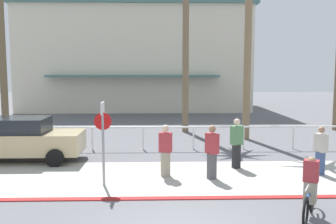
% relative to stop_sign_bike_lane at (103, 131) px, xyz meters
% --- Properties ---
extents(ground_plane, '(80.00, 80.00, 0.00)m').
position_rel_stop_sign_bike_lane_xyz_m(ground_plane, '(2.11, 6.60, -1.68)').
color(ground_plane, '#5B5B60').
extents(sidewalk_strip, '(44.00, 4.00, 0.02)m').
position_rel_stop_sign_bike_lane_xyz_m(sidewalk_strip, '(2.11, 0.80, -1.67)').
color(sidewalk_strip, '#ADAAA0').
rests_on(sidewalk_strip, ground).
extents(curb_paint, '(44.00, 0.24, 0.03)m').
position_rel_stop_sign_bike_lane_xyz_m(curb_paint, '(2.11, -1.20, -1.66)').
color(curb_paint, maroon).
rests_on(curb_paint, ground).
extents(building_backdrop, '(19.74, 12.90, 9.14)m').
position_rel_stop_sign_bike_lane_xyz_m(building_backdrop, '(-0.25, 24.34, 2.91)').
color(building_backdrop, beige).
rests_on(building_backdrop, ground).
extents(rail_fence, '(24.52, 0.08, 1.04)m').
position_rel_stop_sign_bike_lane_xyz_m(rail_fence, '(2.11, 5.10, -0.84)').
color(rail_fence, white).
rests_on(rail_fence, ground).
extents(stop_sign_bike_lane, '(0.52, 0.56, 2.56)m').
position_rel_stop_sign_bike_lane_xyz_m(stop_sign_bike_lane, '(0.00, 0.00, 0.00)').
color(stop_sign_bike_lane, gray).
rests_on(stop_sign_bike_lane, ground).
extents(palm_tree_2, '(3.11, 2.84, 9.80)m').
position_rel_stop_sign_bike_lane_xyz_m(palm_tree_2, '(-6.28, 8.40, 5.13)').
color(palm_tree_2, brown).
rests_on(palm_tree_2, ground).
extents(palm_tree_3, '(3.16, 3.10, 9.56)m').
position_rel_stop_sign_bike_lane_xyz_m(palm_tree_3, '(3.22, 9.84, 5.29)').
color(palm_tree_3, '#756047').
rests_on(palm_tree_3, ground).
extents(palm_tree_4, '(3.46, 3.49, 8.97)m').
position_rel_stop_sign_bike_lane_xyz_m(palm_tree_4, '(6.09, 7.56, 5.01)').
color(palm_tree_4, '#846B4C').
rests_on(palm_tree_4, ground).
extents(car_tan_1, '(4.40, 2.02, 1.69)m').
position_rel_stop_sign_bike_lane_xyz_m(car_tan_1, '(-3.54, 3.16, -0.81)').
color(car_tan_1, tan).
rests_on(car_tan_1, ground).
extents(cyclist_blue_0, '(0.96, 1.61, 1.50)m').
position_rel_stop_sign_bike_lane_xyz_m(cyclist_blue_0, '(5.26, -2.57, -0.98)').
color(cyclist_blue_0, black).
rests_on(cyclist_blue_0, ground).
extents(pedestrian_0, '(0.45, 0.48, 1.76)m').
position_rel_stop_sign_bike_lane_xyz_m(pedestrian_0, '(3.38, 0.61, -0.86)').
color(pedestrian_0, '#4C4C51').
rests_on(pedestrian_0, ground).
extents(pedestrian_1, '(0.43, 0.47, 1.64)m').
position_rel_stop_sign_bike_lane_xyz_m(pedestrian_1, '(7.08, 1.00, -0.92)').
color(pedestrian_1, '#384C7A').
rests_on(pedestrian_1, ground).
extents(pedestrian_2, '(0.47, 0.42, 1.79)m').
position_rel_stop_sign_bike_lane_xyz_m(pedestrian_2, '(4.45, 1.91, -0.84)').
color(pedestrian_2, '#232326').
rests_on(pedestrian_2, ground).
extents(pedestrian_3, '(0.46, 0.39, 1.73)m').
position_rel_stop_sign_bike_lane_xyz_m(pedestrian_3, '(1.89, 0.93, -0.87)').
color(pedestrian_3, gray).
rests_on(pedestrian_3, ground).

